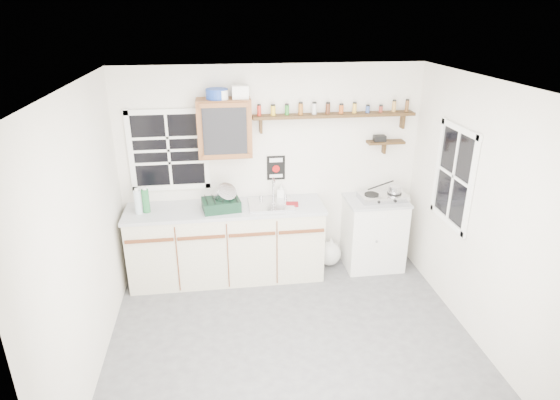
{
  "coord_description": "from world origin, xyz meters",
  "views": [
    {
      "loc": [
        -0.64,
        -3.75,
        3.06
      ],
      "look_at": [
        -0.04,
        0.55,
        1.28
      ],
      "focal_mm": 30.0,
      "sensor_mm": 36.0,
      "label": 1
    }
  ],
  "objects_px": {
    "main_cabinet": "(227,242)",
    "dish_rack": "(222,201)",
    "upper_cabinet": "(224,128)",
    "hotplate": "(383,197)",
    "right_cabinet": "(373,233)",
    "spice_shelf": "(333,114)"
  },
  "relations": [
    {
      "from": "hotplate",
      "to": "main_cabinet",
      "type": "bearing_deg",
      "value": 178.22
    },
    {
      "from": "upper_cabinet",
      "to": "hotplate",
      "type": "distance_m",
      "value": 2.07
    },
    {
      "from": "main_cabinet",
      "to": "hotplate",
      "type": "xyz_separation_m",
      "value": [
        1.91,
        0.01,
        0.49
      ]
    },
    {
      "from": "upper_cabinet",
      "to": "dish_rack",
      "type": "relative_size",
      "value": 1.42
    },
    {
      "from": "upper_cabinet",
      "to": "dish_rack",
      "type": "distance_m",
      "value": 0.83
    },
    {
      "from": "dish_rack",
      "to": "hotplate",
      "type": "xyz_separation_m",
      "value": [
        1.94,
        0.07,
        -0.07
      ]
    },
    {
      "from": "dish_rack",
      "to": "main_cabinet",
      "type": "bearing_deg",
      "value": 55.41
    },
    {
      "from": "right_cabinet",
      "to": "spice_shelf",
      "type": "relative_size",
      "value": 0.48
    },
    {
      "from": "main_cabinet",
      "to": "dish_rack",
      "type": "height_order",
      "value": "dish_rack"
    },
    {
      "from": "main_cabinet",
      "to": "spice_shelf",
      "type": "relative_size",
      "value": 1.21
    },
    {
      "from": "upper_cabinet",
      "to": "hotplate",
      "type": "height_order",
      "value": "upper_cabinet"
    },
    {
      "from": "right_cabinet",
      "to": "spice_shelf",
      "type": "distance_m",
      "value": 1.58
    },
    {
      "from": "hotplate",
      "to": "dish_rack",
      "type": "bearing_deg",
      "value": 180.0
    },
    {
      "from": "dish_rack",
      "to": "right_cabinet",
      "type": "bearing_deg",
      "value": -5.53
    },
    {
      "from": "spice_shelf",
      "to": "upper_cabinet",
      "type": "bearing_deg",
      "value": -176.86
    },
    {
      "from": "dish_rack",
      "to": "hotplate",
      "type": "distance_m",
      "value": 1.94
    },
    {
      "from": "spice_shelf",
      "to": "hotplate",
      "type": "relative_size",
      "value": 3.28
    },
    {
      "from": "main_cabinet",
      "to": "upper_cabinet",
      "type": "bearing_deg",
      "value": 76.32
    },
    {
      "from": "right_cabinet",
      "to": "spice_shelf",
      "type": "xyz_separation_m",
      "value": [
        -0.54,
        0.19,
        1.47
      ]
    },
    {
      "from": "upper_cabinet",
      "to": "main_cabinet",
      "type": "bearing_deg",
      "value": -103.68
    },
    {
      "from": "right_cabinet",
      "to": "upper_cabinet",
      "type": "xyz_separation_m",
      "value": [
        -1.8,
        0.12,
        1.37
      ]
    },
    {
      "from": "spice_shelf",
      "to": "dish_rack",
      "type": "relative_size",
      "value": 4.18
    }
  ]
}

